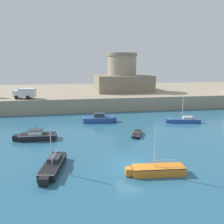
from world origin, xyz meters
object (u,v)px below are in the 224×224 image
Objects in this scene: sailboat_black_2 at (53,165)px; sailboat_orange_6 at (156,170)px; sailboat_blue_3 at (184,120)px; fortress at (122,78)px; truck_on_quay at (25,93)px; motorboat_blue_5 at (99,119)px; motorboat_black_4 at (36,136)px; dinghy_black_1 at (137,134)px.

sailboat_orange_6 is (9.51, -2.51, -0.03)m from sailboat_black_2.
sailboat_blue_3 is 27.07m from fortress.
sailboat_blue_3 is 32.56m from truck_on_quay.
sailboat_orange_6 is (3.13, -19.94, -0.18)m from motorboat_blue_5.
truck_on_quay is (-29.24, 13.83, 3.74)m from sailboat_blue_3.
motorboat_blue_5 is 20.19m from sailboat_orange_6.
sailboat_black_2 is at bearing -74.02° from truck_on_quay.
motorboat_black_4 is 0.39× the size of fortress.
fortress is (9.13, 22.84, 5.75)m from motorboat_blue_5.
sailboat_blue_3 is at bearing 11.70° from motorboat_black_4.
truck_on_quay is (-19.06, 19.44, 3.94)m from dinghy_black_1.
fortress is 26.56m from truck_on_quay.
fortress is (4.55, 31.42, 6.11)m from dinghy_black_1.
sailboat_blue_3 is at bearing -11.37° from motorboat_blue_5.
sailboat_orange_6 reaches higher than motorboat_blue_5.
dinghy_black_1 is 0.64× the size of sailboat_orange_6.
dinghy_black_1 is 11.62m from sailboat_blue_3.
sailboat_blue_3 is (10.18, 5.61, 0.20)m from dinghy_black_1.
sailboat_black_2 is 0.99× the size of sailboat_blue_3.
dinghy_black_1 is at bearing -2.49° from motorboat_black_4.
sailboat_orange_6 is 43.61m from fortress.
fortress is at bearing 81.76° from dinghy_black_1.
fortress reaches higher than motorboat_black_4.
sailboat_orange_6 is at bearing -97.97° from fortress.
truck_on_quay reaches higher than motorboat_blue_5.
sailboat_black_2 reaches higher than sailboat_orange_6.
dinghy_black_1 is at bearing 38.98° from sailboat_black_2.
sailboat_black_2 is 25.61m from sailboat_blue_3.
sailboat_black_2 is at bearing -72.27° from motorboat_black_4.
sailboat_blue_3 is 24.67m from motorboat_black_4.
sailboat_black_2 is at bearing 165.24° from sailboat_orange_6.
fortress is 3.19× the size of truck_on_quay.
motorboat_black_4 is 17.34m from sailboat_orange_6.
sailboat_orange_6 is (12.54, -11.98, -0.09)m from motorboat_black_4.
sailboat_blue_3 reaches higher than motorboat_black_4.
dinghy_black_1 is 14.09m from sailboat_black_2.
motorboat_blue_5 is 25.26m from fortress.
truck_on_quay is at bearing -153.10° from fortress.
dinghy_black_1 is 0.60× the size of sailboat_black_2.
sailboat_black_2 is at bearing -111.05° from fortress.
motorboat_blue_5 is at bearing 168.63° from sailboat_blue_3.
sailboat_blue_3 is at bearing 28.86° from dinghy_black_1.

